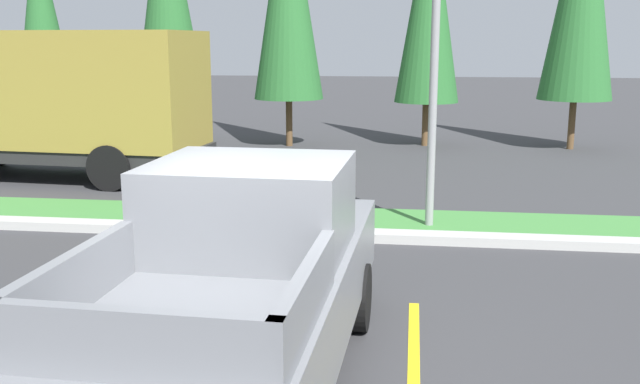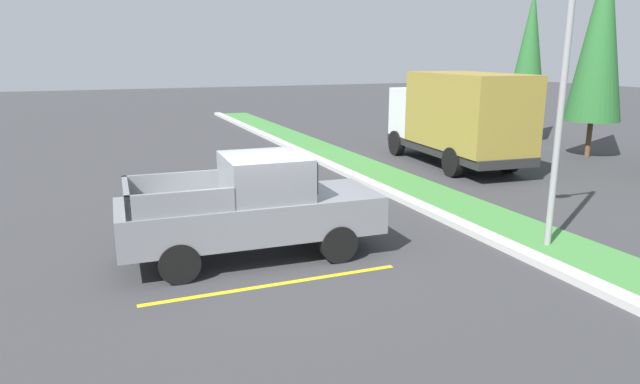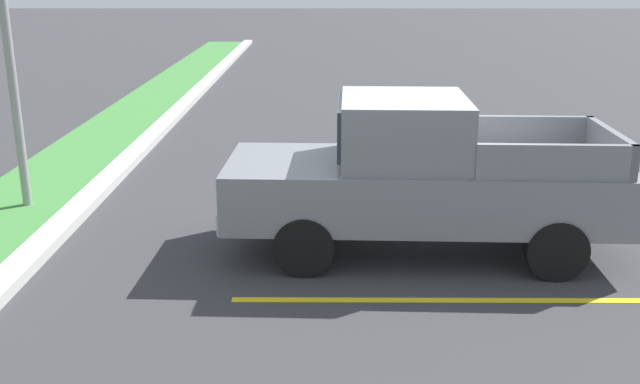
% 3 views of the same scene
% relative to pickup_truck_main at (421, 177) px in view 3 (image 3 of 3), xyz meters
% --- Properties ---
extents(ground_plane, '(120.00, 120.00, 0.00)m').
position_rel_pickup_truck_main_xyz_m(ground_plane, '(0.22, 0.12, -1.04)').
color(ground_plane, '#38383A').
extents(parking_line_near, '(0.12, 4.80, 0.01)m').
position_rel_pickup_truck_main_xyz_m(parking_line_near, '(-1.55, -0.05, -1.04)').
color(parking_line_near, yellow).
rests_on(parking_line_near, ground).
extents(parking_line_far, '(0.12, 4.80, 0.01)m').
position_rel_pickup_truck_main_xyz_m(parking_line_far, '(1.55, -0.05, -1.04)').
color(parking_line_far, yellow).
rests_on(parking_line_far, ground).
extents(curb_strip, '(56.00, 0.40, 0.15)m').
position_rel_pickup_truck_main_xyz_m(curb_strip, '(0.22, 5.12, -0.97)').
color(curb_strip, '#B2B2AD').
rests_on(curb_strip, ground).
extents(pickup_truck_main, '(2.11, 5.29, 2.10)m').
position_rel_pickup_truck_main_xyz_m(pickup_truck_main, '(0.00, 0.00, 0.00)').
color(pickup_truck_main, black).
rests_on(pickup_truck_main, ground).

